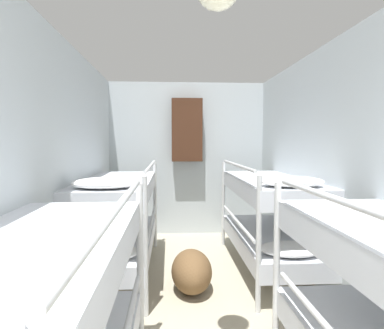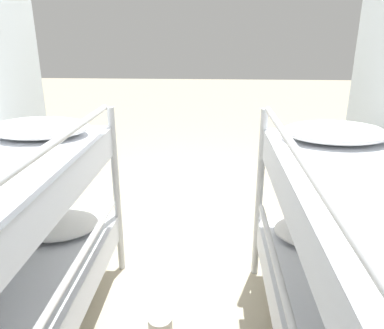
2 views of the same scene
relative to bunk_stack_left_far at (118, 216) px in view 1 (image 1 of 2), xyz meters
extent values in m
cube|color=silver|center=(-0.38, -1.05, 0.50)|extent=(0.06, 5.36, 2.24)
cube|color=silver|center=(1.95, -1.05, 0.50)|extent=(0.06, 5.36, 2.24)
cube|color=silver|center=(0.79, 1.60, 0.50)|extent=(2.38, 0.06, 2.24)
cylinder|color=silver|center=(0.34, -1.30, -0.06)|extent=(0.04, 0.04, 1.11)
cube|color=silver|center=(-0.01, -2.20, 0.28)|extent=(0.68, 1.84, 0.17)
cylinder|color=silver|center=(0.34, -2.20, 0.51)|extent=(0.03, 1.57, 0.03)
cylinder|color=silver|center=(1.23, -1.30, -0.06)|extent=(0.04, 0.04, 1.11)
cylinder|color=silver|center=(1.23, -2.20, 0.51)|extent=(0.03, 1.57, 0.03)
cylinder|color=silver|center=(0.34, -0.84, -0.06)|extent=(0.04, 0.04, 1.11)
cylinder|color=silver|center=(0.34, 0.96, -0.06)|extent=(0.04, 0.04, 1.11)
cube|color=silver|center=(-0.01, 0.06, -0.31)|extent=(0.68, 1.84, 0.17)
ellipsoid|color=white|center=(-0.01, -0.63, -0.17)|extent=(0.55, 0.40, 0.09)
cylinder|color=silver|center=(0.34, 0.06, -0.08)|extent=(0.03, 1.57, 0.03)
cube|color=silver|center=(-0.01, 0.06, 0.28)|extent=(0.68, 1.84, 0.17)
ellipsoid|color=white|center=(-0.01, -0.63, 0.41)|extent=(0.55, 0.40, 0.09)
cylinder|color=silver|center=(0.34, 0.06, 0.51)|extent=(0.03, 1.57, 0.03)
cylinder|color=silver|center=(1.23, -0.84, -0.06)|extent=(0.04, 0.04, 1.11)
cylinder|color=silver|center=(1.23, 0.96, -0.06)|extent=(0.04, 0.04, 1.11)
cube|color=silver|center=(1.58, 0.06, -0.31)|extent=(0.68, 1.84, 0.17)
ellipsoid|color=white|center=(1.58, -0.63, -0.17)|extent=(0.55, 0.40, 0.09)
cylinder|color=silver|center=(1.23, 0.06, -0.08)|extent=(0.03, 1.57, 0.03)
cube|color=silver|center=(1.58, 0.06, 0.28)|extent=(0.68, 1.84, 0.17)
ellipsoid|color=white|center=(1.58, -0.63, 0.41)|extent=(0.55, 0.40, 0.09)
cylinder|color=silver|center=(1.23, 0.06, 0.51)|extent=(0.03, 1.57, 0.03)
ellipsoid|color=brown|center=(0.73, -0.41, -0.43)|extent=(0.37, 0.60, 0.37)
cube|color=#472819|center=(0.78, 1.45, 0.92)|extent=(0.44, 0.12, 0.90)
camera|label=1|loc=(0.53, -3.47, 0.75)|focal=32.00mm
camera|label=2|loc=(0.63, -0.96, 0.91)|focal=35.00mm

